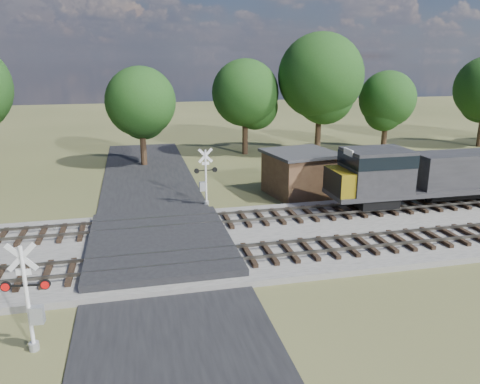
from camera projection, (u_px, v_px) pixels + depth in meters
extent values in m
plane|color=#424625|center=(161.00, 253.00, 23.20)|extent=(160.00, 160.00, 0.00)
cube|color=gray|center=(343.00, 231.00, 25.79)|extent=(140.00, 10.00, 0.30)
cube|color=black|center=(161.00, 253.00, 23.19)|extent=(7.00, 60.00, 0.08)
cube|color=#262628|center=(160.00, 244.00, 23.58)|extent=(7.00, 9.00, 0.62)
cube|color=black|center=(207.00, 259.00, 21.65)|extent=(44.00, 2.60, 0.18)
cube|color=#57544B|center=(373.00, 246.00, 22.66)|extent=(140.00, 0.08, 0.15)
cube|color=#57544B|center=(359.00, 235.00, 24.00)|extent=(140.00, 0.08, 0.15)
cube|color=black|center=(193.00, 223.00, 26.33)|extent=(44.00, 2.60, 0.18)
cube|color=#57544B|center=(331.00, 214.00, 27.34)|extent=(140.00, 0.08, 0.15)
cube|color=#57544B|center=(321.00, 206.00, 28.68)|extent=(140.00, 0.08, 0.15)
cylinder|color=silver|center=(28.00, 300.00, 15.05)|extent=(0.13, 0.13, 3.73)
cylinder|color=#989A9D|center=(34.00, 346.00, 15.53)|extent=(0.34, 0.34, 0.28)
cube|color=silver|center=(21.00, 257.00, 14.63)|extent=(0.97, 0.14, 0.98)
cube|color=silver|center=(21.00, 257.00, 14.63)|extent=(0.97, 0.14, 0.98)
cube|color=silver|center=(24.00, 272.00, 14.78)|extent=(0.47, 0.08, 0.21)
cube|color=black|center=(25.00, 285.00, 14.91)|extent=(1.49, 0.22, 0.06)
cylinder|color=red|center=(6.00, 287.00, 14.84)|extent=(0.34, 0.13, 0.34)
cylinder|color=red|center=(45.00, 284.00, 14.98)|extent=(0.34, 0.13, 0.34)
cube|color=#989A9D|center=(37.00, 315.00, 15.23)|extent=(0.45, 0.32, 0.61)
cylinder|color=silver|center=(206.00, 178.00, 30.22)|extent=(0.13, 0.13, 3.68)
cylinder|color=#989A9D|center=(206.00, 203.00, 30.69)|extent=(0.33, 0.33, 0.28)
cube|color=silver|center=(205.00, 156.00, 29.81)|extent=(0.96, 0.11, 0.96)
cube|color=silver|center=(205.00, 156.00, 29.81)|extent=(0.96, 0.11, 0.96)
cube|color=silver|center=(206.00, 163.00, 29.95)|extent=(0.46, 0.06, 0.20)
cube|color=black|center=(206.00, 170.00, 30.08)|extent=(1.47, 0.17, 0.06)
cylinder|color=red|center=(215.00, 170.00, 30.25)|extent=(0.34, 0.12, 0.33)
cylinder|color=red|center=(197.00, 171.00, 29.90)|extent=(0.34, 0.12, 0.33)
cube|color=#989A9D|center=(203.00, 186.00, 30.31)|extent=(0.43, 0.31, 0.60)
cube|color=#452D1D|center=(300.00, 175.00, 32.69)|extent=(4.77, 4.77, 2.88)
cube|color=#303133|center=(301.00, 153.00, 32.26)|extent=(5.25, 5.25, 0.21)
cylinder|color=black|center=(143.00, 141.00, 41.30)|extent=(0.56, 0.56, 4.33)
sphere|color=#1A3B13|center=(141.00, 102.00, 40.33)|extent=(6.06, 6.06, 6.06)
cylinder|color=black|center=(245.00, 131.00, 46.16)|extent=(0.56, 0.56, 4.62)
sphere|color=#1A3B13|center=(245.00, 93.00, 45.13)|extent=(6.47, 6.47, 6.47)
cylinder|color=black|center=(318.00, 125.00, 45.92)|extent=(0.56, 0.56, 5.84)
sphere|color=#1A3B13|center=(321.00, 76.00, 44.62)|extent=(8.17, 8.17, 8.17)
cylinder|color=black|center=(385.00, 131.00, 48.02)|extent=(0.56, 0.56, 4.04)
sphere|color=#1A3B13|center=(387.00, 99.00, 47.11)|extent=(5.66, 5.66, 5.66)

